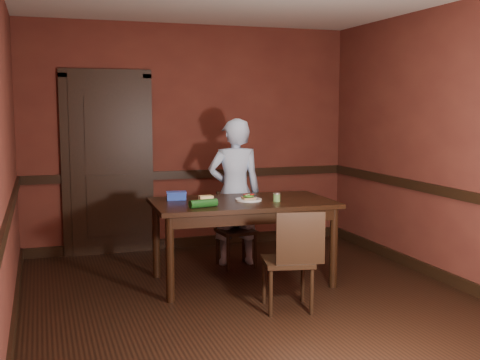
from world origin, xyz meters
TOP-DOWN VIEW (x-y plane):
  - floor at (0.00, 0.00)m, footprint 4.00×4.50m
  - wall_back at (0.00, 2.25)m, footprint 4.00×0.02m
  - wall_front at (0.00, -2.25)m, footprint 4.00×0.02m
  - wall_left at (-2.00, 0.00)m, footprint 0.02×4.50m
  - wall_right at (2.00, 0.00)m, footprint 0.02×4.50m
  - dado_back at (0.00, 2.23)m, footprint 4.00×0.03m
  - dado_left at (-1.99, 0.00)m, footprint 0.03×4.50m
  - dado_right at (1.99, 0.00)m, footprint 0.03×4.50m
  - baseboard_back at (0.00, 2.23)m, footprint 4.00×0.03m
  - baseboard_left at (-1.99, 0.00)m, footprint 0.03×4.50m
  - baseboard_right at (1.99, 0.00)m, footprint 0.03×4.50m
  - door at (-1.00, 2.22)m, footprint 1.05×0.07m
  - dining_table at (0.11, 0.60)m, footprint 1.77×1.04m
  - chair_far at (0.24, 1.19)m, footprint 0.40×0.40m
  - chair_near at (0.22, -0.27)m, footprint 0.48×0.48m
  - person at (0.25, 1.29)m, footprint 0.63×0.45m
  - sandwich_plate at (0.17, 0.59)m, footprint 0.26×0.26m
  - sauce_jar at (0.40, 0.45)m, footprint 0.07×0.07m
  - cheese_saucer at (-0.24, 0.68)m, footprint 0.17×0.17m
  - food_tub at (-0.49, 0.86)m, footprint 0.21×0.16m
  - wrapped_veg at (-0.35, 0.34)m, footprint 0.28×0.13m

SIDE VIEW (x-z plane):
  - floor at x=0.00m, z-range -0.01..0.01m
  - baseboard_back at x=0.00m, z-range 0.00..0.12m
  - baseboard_left at x=-1.99m, z-range 0.00..0.12m
  - baseboard_right at x=1.99m, z-range 0.00..0.12m
  - chair_far at x=0.24m, z-range 0.00..0.80m
  - dining_table at x=0.11m, z-range 0.00..0.81m
  - chair_near at x=0.22m, z-range 0.00..0.87m
  - person at x=0.25m, z-range 0.00..1.60m
  - sandwich_plate at x=0.17m, z-range 0.80..0.86m
  - cheese_saucer at x=-0.24m, z-range 0.81..0.86m
  - wrapped_veg at x=-0.35m, z-range 0.81..0.89m
  - food_tub at x=-0.49m, z-range 0.81..0.90m
  - sauce_jar at x=0.40m, z-range 0.81..0.90m
  - dado_back at x=0.00m, z-range 0.85..0.95m
  - dado_left at x=-1.99m, z-range 0.85..0.95m
  - dado_right at x=1.99m, z-range 0.85..0.95m
  - door at x=-1.00m, z-range -0.01..2.19m
  - wall_back at x=0.00m, z-range 0.00..2.70m
  - wall_front at x=0.00m, z-range 0.00..2.70m
  - wall_left at x=-2.00m, z-range 0.00..2.70m
  - wall_right at x=2.00m, z-range 0.00..2.70m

